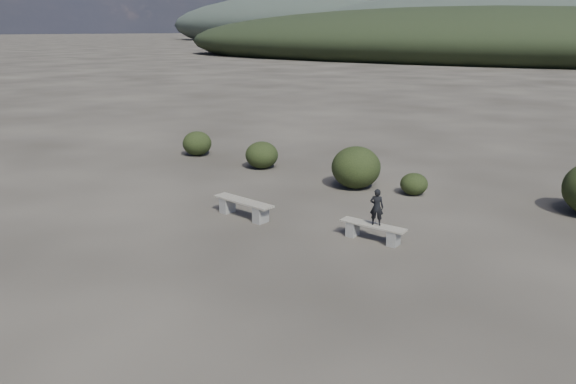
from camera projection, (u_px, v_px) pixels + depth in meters
The scene contains 8 objects.
ground at pixel (191, 285), 11.26m from camera, with size 1200.00×1200.00×0.00m, color #28251F.
bench_left at pixel (243, 207), 15.24m from camera, with size 1.98×0.67×0.48m.
bench_right at pixel (373, 231), 13.57m from camera, with size 1.68×0.41×0.42m.
seated_person at pixel (377, 207), 13.35m from camera, with size 0.33×0.22×0.90m, color black.
shrub_a at pixel (262, 155), 20.64m from camera, with size 1.21×1.21×0.99m, color black.
shrub_b at pixel (356, 167), 18.01m from camera, with size 1.58×1.58×1.35m, color black.
shrub_c at pixel (414, 184), 17.34m from camera, with size 0.85×0.85×0.68m, color black.
shrub_f at pixel (197, 143), 22.74m from camera, with size 1.16×1.16×0.99m, color black.
Camera 1 is at (7.31, -7.52, 4.93)m, focal length 35.00 mm.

